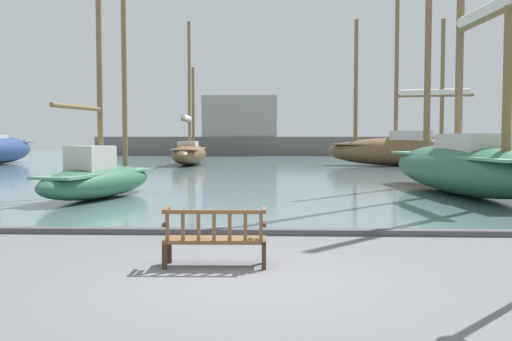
# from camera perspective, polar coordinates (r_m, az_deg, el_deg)

# --- Properties ---
(ground_plane) EXTENTS (160.00, 160.00, 0.00)m
(ground_plane) POSITION_cam_1_polar(r_m,az_deg,el_deg) (8.27, -1.02, -10.88)
(ground_plane) COLOR slate
(harbor_water) EXTENTS (100.00, 80.00, 0.08)m
(harbor_water) POSITION_cam_1_polar(r_m,az_deg,el_deg) (52.05, 1.83, 1.05)
(harbor_water) COLOR slate
(harbor_water) RESTS_ON ground
(quay_edge_kerb) EXTENTS (40.00, 0.30, 0.12)m
(quay_edge_kerb) POSITION_cam_1_polar(r_m,az_deg,el_deg) (12.03, 0.06, -6.13)
(quay_edge_kerb) COLOR #4C4C50
(quay_edge_kerb) RESTS_ON ground
(park_bench) EXTENTS (1.61, 0.56, 0.92)m
(park_bench) POSITION_cam_1_polar(r_m,az_deg,el_deg) (9.01, -4.11, -6.66)
(park_bench) COLOR #3D2A19
(park_bench) RESTS_ON ground
(sailboat_distant_harbor) EXTENTS (10.66, 4.97, 14.20)m
(sailboat_distant_harbor) POSITION_cam_1_polar(r_m,az_deg,el_deg) (41.63, 14.25, 2.32)
(sailboat_distant_harbor) COLOR brown
(sailboat_distant_harbor) RESTS_ON harbor_water
(sailboat_mid_port) EXTENTS (2.62, 8.92, 10.49)m
(sailboat_mid_port) POSITION_cam_1_polar(r_m,az_deg,el_deg) (42.28, -6.69, 1.87)
(sailboat_mid_port) COLOR brown
(sailboat_mid_port) RESTS_ON harbor_water
(sailboat_outer_starboard) EXTENTS (3.68, 11.93, 17.01)m
(sailboat_outer_starboard) POSITION_cam_1_polar(r_m,az_deg,el_deg) (21.10, 19.88, 1.28)
(sailboat_outer_starboard) COLOR #2D6647
(sailboat_outer_starboard) RESTS_ON harbor_water
(sailboat_mid_starboard) EXTENTS (3.05, 6.48, 8.21)m
(sailboat_mid_starboard) POSITION_cam_1_polar(r_m,az_deg,el_deg) (19.21, -15.50, -0.49)
(sailboat_mid_starboard) COLOR #2D6647
(sailboat_mid_starboard) RESTS_ON harbor_water
(far_breakwater) EXTENTS (40.60, 2.40, 6.82)m
(far_breakwater) POSITION_cam_1_polar(r_m,az_deg,el_deg) (64.50, 0.98, 3.22)
(far_breakwater) COLOR #66605B
(far_breakwater) RESTS_ON ground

